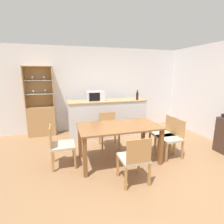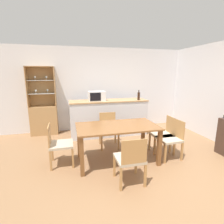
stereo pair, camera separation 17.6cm
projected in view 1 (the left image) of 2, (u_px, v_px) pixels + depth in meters
name	position (u px, v px, depth m)	size (l,w,h in m)	color
ground_plane	(136.00, 166.00, 3.42)	(18.00, 18.00, 0.00)	#936B47
wall_back	(103.00, 89.00, 5.60)	(6.80, 0.06, 2.55)	silver
kitchen_counter	(107.00, 118.00, 5.07)	(2.20, 0.63, 1.03)	silver
display_cabinet	(42.00, 116.00, 5.04)	(0.75, 0.36, 1.97)	tan
dining_table	(119.00, 131.00, 3.50)	(1.60, 0.89, 0.76)	brown
dining_chair_head_far	(109.00, 130.00, 4.27)	(0.47, 0.47, 0.82)	#C1B299
dining_chair_side_right_far	(164.00, 134.00, 3.99)	(0.45, 0.45, 0.82)	#C1B299
dining_chair_head_near	(134.00, 159.00, 2.82)	(0.44, 0.44, 0.82)	#C1B299
dining_chair_side_right_near	(171.00, 138.00, 3.74)	(0.46, 0.46, 0.82)	#C1B299
dining_chair_side_left_far	(61.00, 145.00, 3.35)	(0.44, 0.44, 0.82)	#C1B299
microwave	(96.00, 96.00, 4.82)	(0.46, 0.34, 0.26)	silver
wine_bottle	(137.00, 96.00, 5.02)	(0.07, 0.07, 0.28)	black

